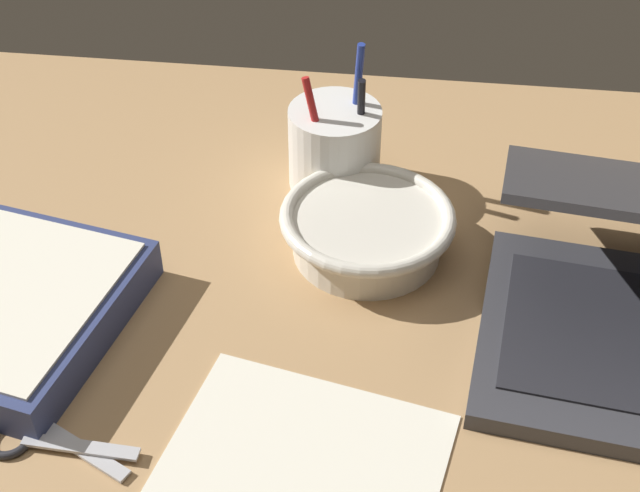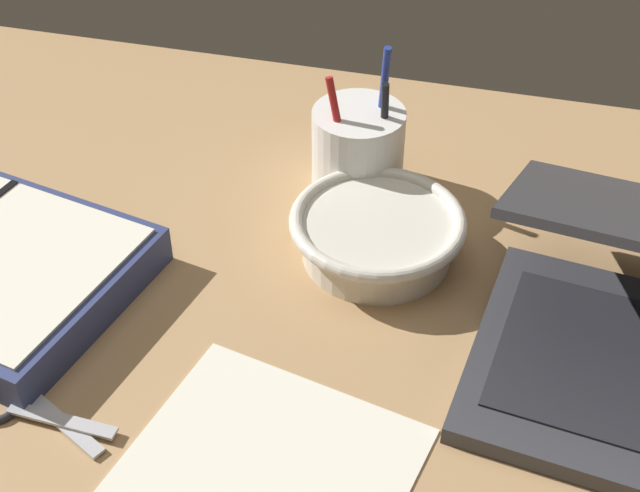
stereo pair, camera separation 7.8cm
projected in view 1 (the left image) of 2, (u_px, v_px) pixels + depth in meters
desk_top at (310, 368)px, 78.31cm from camera, size 140.00×100.00×2.00cm
bowl at (367, 229)px, 87.02cm from camera, size 17.20×17.20×5.01cm
pen_cup at (335, 147)px, 94.47cm from camera, size 9.79×9.79×16.21cm
scissors at (33, 432)px, 71.36cm from camera, size 12.76×7.24×0.80cm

